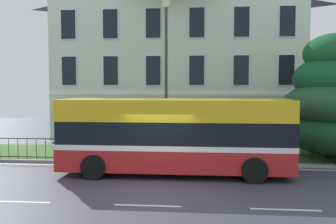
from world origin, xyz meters
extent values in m
cube|color=#3D3D4C|center=(0.00, 0.00, -0.03)|extent=(60.00, 56.00, 0.06)
cube|color=silver|center=(0.00, 3.65, 0.00)|extent=(54.00, 0.14, 0.01)
cube|color=silver|center=(-4.00, -1.80, 0.00)|extent=(2.00, 0.12, 0.01)
cube|color=silver|center=(0.00, -1.80, 0.00)|extent=(2.00, 0.12, 0.01)
cube|color=silver|center=(4.00, -1.80, 0.00)|extent=(2.00, 0.12, 0.01)
cube|color=#9E9E99|center=(0.00, 4.12, 0.06)|extent=(57.00, 0.24, 0.12)
cube|color=#4C7731|center=(0.00, 6.42, 0.06)|extent=(57.00, 4.35, 0.12)
cube|color=silver|center=(-0.09, 15.29, 4.71)|extent=(15.72, 10.22, 9.17)
cube|color=white|center=(-0.09, 10.15, 3.08)|extent=(15.72, 0.06, 0.20)
cube|color=#2D333D|center=(-0.09, 10.14, 1.22)|extent=(1.10, 0.06, 2.20)
cube|color=white|center=(-6.64, 10.14, 1.67)|extent=(0.99, 0.04, 1.84)
cube|color=black|center=(-6.64, 10.12, 1.67)|extent=(0.89, 0.03, 1.74)
cube|color=white|center=(-4.02, 10.14, 1.67)|extent=(0.99, 0.04, 1.84)
cube|color=black|center=(-4.02, 10.12, 1.67)|extent=(0.89, 0.03, 1.74)
cube|color=white|center=(-1.40, 10.14, 1.67)|extent=(0.99, 0.04, 1.84)
cube|color=black|center=(-1.40, 10.12, 1.67)|extent=(0.89, 0.03, 1.74)
cube|color=white|center=(1.22, 10.14, 1.67)|extent=(0.99, 0.04, 1.84)
cube|color=black|center=(1.22, 10.12, 1.67)|extent=(0.89, 0.03, 1.74)
cube|color=white|center=(3.84, 10.14, 1.67)|extent=(0.99, 0.04, 1.84)
cube|color=black|center=(3.84, 10.12, 1.67)|extent=(0.89, 0.03, 1.74)
cube|color=white|center=(6.46, 10.14, 1.67)|extent=(0.99, 0.04, 1.84)
cube|color=black|center=(6.46, 10.12, 1.67)|extent=(0.89, 0.03, 1.74)
cube|color=white|center=(-6.64, 10.14, 4.49)|extent=(0.99, 0.04, 1.84)
cube|color=black|center=(-6.64, 10.12, 4.49)|extent=(0.89, 0.03, 1.74)
cube|color=white|center=(-4.02, 10.14, 4.49)|extent=(0.99, 0.04, 1.84)
cube|color=black|center=(-4.02, 10.12, 4.49)|extent=(0.89, 0.03, 1.74)
cube|color=white|center=(-1.40, 10.14, 4.49)|extent=(0.99, 0.04, 1.84)
cube|color=black|center=(-1.40, 10.12, 4.49)|extent=(0.89, 0.03, 1.74)
cube|color=white|center=(1.22, 10.14, 4.49)|extent=(0.99, 0.04, 1.84)
cube|color=black|center=(1.22, 10.12, 4.49)|extent=(0.89, 0.03, 1.74)
cube|color=white|center=(3.84, 10.14, 4.49)|extent=(0.99, 0.04, 1.84)
cube|color=black|center=(3.84, 10.12, 4.49)|extent=(0.89, 0.03, 1.74)
cube|color=white|center=(6.46, 10.14, 4.49)|extent=(0.99, 0.04, 1.84)
cube|color=black|center=(6.46, 10.12, 4.49)|extent=(0.89, 0.03, 1.74)
cube|color=white|center=(-6.64, 10.14, 7.32)|extent=(0.99, 0.04, 1.84)
cube|color=black|center=(-6.64, 10.12, 7.32)|extent=(0.89, 0.03, 1.74)
cube|color=white|center=(-4.02, 10.14, 7.32)|extent=(0.99, 0.04, 1.84)
cube|color=black|center=(-4.02, 10.12, 7.32)|extent=(0.89, 0.03, 1.74)
cube|color=white|center=(-1.40, 10.14, 7.32)|extent=(0.99, 0.04, 1.84)
cube|color=black|center=(-1.40, 10.12, 7.32)|extent=(0.89, 0.03, 1.74)
cube|color=white|center=(1.22, 10.14, 7.32)|extent=(0.99, 0.04, 1.84)
cube|color=black|center=(1.22, 10.12, 7.32)|extent=(0.89, 0.03, 1.74)
cube|color=white|center=(3.84, 10.14, 7.32)|extent=(0.99, 0.04, 1.84)
cube|color=black|center=(3.84, 10.12, 7.32)|extent=(0.89, 0.03, 1.74)
cube|color=white|center=(6.46, 10.14, 7.32)|extent=(0.99, 0.04, 1.84)
cube|color=black|center=(6.46, 10.12, 7.32)|extent=(0.89, 0.03, 1.74)
cube|color=black|center=(-0.09, 4.40, 1.07)|extent=(19.54, 0.04, 0.04)
cube|color=black|center=(-0.09, 4.40, 0.20)|extent=(19.54, 0.04, 0.04)
cylinder|color=black|center=(-8.05, 4.40, 0.59)|extent=(0.02, 0.02, 0.95)
cylinder|color=black|center=(-7.59, 4.40, 0.59)|extent=(0.02, 0.02, 0.95)
cylinder|color=black|center=(-7.14, 4.40, 0.59)|extent=(0.02, 0.02, 0.95)
cylinder|color=black|center=(-6.68, 4.40, 0.59)|extent=(0.02, 0.02, 0.95)
cylinder|color=black|center=(-6.23, 4.40, 0.59)|extent=(0.02, 0.02, 0.95)
cylinder|color=black|center=(-5.77, 4.40, 0.59)|extent=(0.02, 0.02, 0.95)
cylinder|color=black|center=(-5.32, 4.40, 0.59)|extent=(0.02, 0.02, 0.95)
cylinder|color=black|center=(-4.86, 4.40, 0.59)|extent=(0.02, 0.02, 0.95)
cylinder|color=black|center=(-4.41, 4.40, 0.59)|extent=(0.02, 0.02, 0.95)
cylinder|color=black|center=(-3.95, 4.40, 0.59)|extent=(0.02, 0.02, 0.95)
cylinder|color=black|center=(-3.50, 4.40, 0.59)|extent=(0.02, 0.02, 0.95)
cylinder|color=black|center=(-3.05, 4.40, 0.59)|extent=(0.02, 0.02, 0.95)
cylinder|color=black|center=(-2.59, 4.40, 0.59)|extent=(0.02, 0.02, 0.95)
cylinder|color=black|center=(-2.14, 4.40, 0.59)|extent=(0.02, 0.02, 0.95)
cylinder|color=black|center=(-1.68, 4.40, 0.59)|extent=(0.02, 0.02, 0.95)
cylinder|color=black|center=(-1.23, 4.40, 0.59)|extent=(0.02, 0.02, 0.95)
cylinder|color=black|center=(-0.77, 4.40, 0.59)|extent=(0.02, 0.02, 0.95)
cylinder|color=black|center=(-0.32, 4.40, 0.59)|extent=(0.02, 0.02, 0.95)
cylinder|color=black|center=(0.14, 4.40, 0.59)|extent=(0.02, 0.02, 0.95)
cylinder|color=black|center=(0.59, 4.40, 0.59)|extent=(0.02, 0.02, 0.95)
cylinder|color=black|center=(1.04, 4.40, 0.59)|extent=(0.02, 0.02, 0.95)
cylinder|color=black|center=(1.50, 4.40, 0.59)|extent=(0.02, 0.02, 0.95)
cylinder|color=black|center=(1.95, 4.40, 0.59)|extent=(0.02, 0.02, 0.95)
cylinder|color=black|center=(2.41, 4.40, 0.59)|extent=(0.02, 0.02, 0.95)
cylinder|color=black|center=(2.86, 4.40, 0.59)|extent=(0.02, 0.02, 0.95)
cylinder|color=black|center=(3.32, 4.40, 0.59)|extent=(0.02, 0.02, 0.95)
cylinder|color=black|center=(3.77, 4.40, 0.59)|extent=(0.02, 0.02, 0.95)
cylinder|color=black|center=(4.23, 4.40, 0.59)|extent=(0.02, 0.02, 0.95)
cylinder|color=black|center=(4.68, 4.40, 0.59)|extent=(0.02, 0.02, 0.95)
cylinder|color=black|center=(5.13, 4.40, 0.59)|extent=(0.02, 0.02, 0.95)
cylinder|color=black|center=(5.59, 4.40, 0.59)|extent=(0.02, 0.02, 0.95)
cylinder|color=black|center=(6.04, 4.40, 0.59)|extent=(0.02, 0.02, 0.95)
cylinder|color=black|center=(6.50, 4.40, 0.59)|extent=(0.02, 0.02, 0.95)
cylinder|color=black|center=(6.95, 4.40, 0.59)|extent=(0.02, 0.02, 0.95)
cylinder|color=black|center=(7.41, 4.40, 0.59)|extent=(0.02, 0.02, 0.95)
cylinder|color=#423328|center=(7.92, 6.05, 1.06)|extent=(0.47, 0.47, 1.87)
ellipsoid|color=#194629|center=(7.91, 6.08, 1.43)|extent=(4.81, 4.81, 2.43)
ellipsoid|color=#1F442A|center=(7.78, 5.87, 2.66)|extent=(4.76, 4.76, 2.26)
ellipsoid|color=#134D2F|center=(7.90, 6.18, 3.89)|extent=(3.92, 3.92, 2.28)
ellipsoid|color=#17522A|center=(7.92, 6.18, 5.12)|extent=(3.05, 3.05, 1.90)
cube|color=#AE1F20|center=(0.50, 2.38, 0.76)|extent=(9.11, 2.57, 1.00)
cube|color=white|center=(0.50, 2.38, 1.22)|extent=(9.13, 2.59, 0.20)
cube|color=black|center=(0.50, 2.38, 1.73)|extent=(9.03, 2.53, 0.94)
cube|color=gold|center=(0.50, 2.38, 2.61)|extent=(9.11, 2.57, 0.83)
cube|color=black|center=(5.07, 2.37, 1.68)|extent=(0.07, 2.14, 0.86)
cube|color=black|center=(5.07, 2.37, 2.57)|extent=(0.07, 1.83, 0.53)
cylinder|color=silver|center=(5.07, 3.18, 0.48)|extent=(0.04, 0.20, 0.20)
cylinder|color=silver|center=(5.07, 1.55, 0.48)|extent=(0.04, 0.20, 0.20)
cylinder|color=black|center=(3.51, 3.59, 0.48)|extent=(0.96, 0.30, 0.96)
cylinder|color=black|center=(3.50, 1.15, 0.48)|extent=(0.96, 0.30, 0.96)
cylinder|color=black|center=(-2.50, 3.61, 0.48)|extent=(0.96, 0.30, 0.96)
cylinder|color=black|center=(-2.50, 1.17, 0.48)|extent=(0.96, 0.30, 0.96)
cylinder|color=#333338|center=(-0.12, 5.05, 3.66)|extent=(0.14, 0.14, 7.07)
cube|color=beige|center=(-0.12, 5.05, 7.37)|extent=(0.36, 0.24, 0.36)
cylinder|color=#23472D|center=(2.20, 4.92, 0.56)|extent=(0.48, 0.48, 0.87)
ellipsoid|color=black|center=(2.20, 4.92, 1.08)|extent=(0.49, 0.49, 0.17)
camera|label=1|loc=(1.64, -12.76, 3.53)|focal=40.71mm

